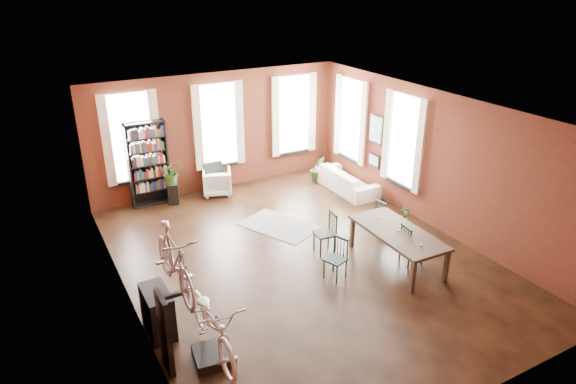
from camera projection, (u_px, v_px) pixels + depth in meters
room at (298, 153)px, 10.58m from camera, size 9.00×9.04×3.22m
dining_table at (397, 247)px, 10.54m from camera, size 1.03×2.19×0.74m
dining_chair_a at (335, 259)px, 10.01m from camera, size 0.49×0.49×0.83m
dining_chair_b at (325, 233)px, 10.91m from camera, size 0.47×0.47×0.91m
dining_chair_c at (412, 244)px, 10.53m from camera, size 0.44×0.44×0.86m
dining_chair_d at (385, 215)px, 11.84m from camera, size 0.42×0.42×0.79m
bookshelf at (148, 164)px, 12.96m from camera, size 1.00×0.32×2.20m
white_armchair at (217, 181)px, 13.85m from camera, size 0.93×0.90×0.76m
cream_sofa at (347, 176)px, 14.06m from camera, size 0.61×2.08×0.81m
striped_rug at (279, 226)px, 12.21m from camera, size 1.72×2.05×0.01m
bike_trainer at (213, 356)px, 7.97m from camera, size 0.66×0.66×0.17m
bike_wall_rack at (165, 333)px, 7.61m from camera, size 0.16×0.60×1.30m
console_table at (158, 312)px, 8.49m from camera, size 0.40×0.80×0.80m
plant_stand at (173, 194)px, 13.31m from camera, size 0.34×0.34×0.54m
plant_by_sofa at (317, 175)px, 14.77m from camera, size 0.56×0.82×0.34m
plant_small at (404, 221)px, 12.28m from camera, size 0.29×0.48×0.17m
bicycle_floor at (211, 298)px, 7.56m from camera, size 0.72×1.06×1.97m
bicycle_hung at (172, 241)px, 7.13m from camera, size 0.47×1.00×1.66m
plant_on_stand at (171, 175)px, 13.11m from camera, size 0.63×0.69×0.51m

